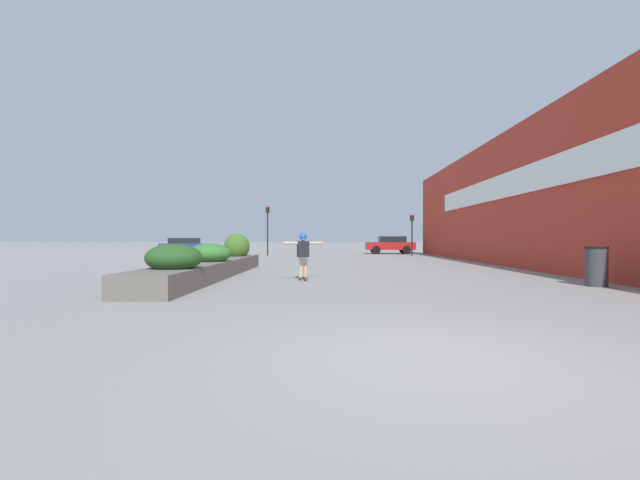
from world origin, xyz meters
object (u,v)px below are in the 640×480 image
object	(u,v)px
skateboard	(303,278)
skateboarder	(303,250)
trash_bin	(596,266)
car_center_left	(390,244)
traffic_light_right	(412,228)
car_leftmost	(186,245)
traffic_light_left	(268,223)

from	to	relation	value
skateboard	skateboarder	world-z (taller)	skateboarder
trash_bin	car_center_left	xyz separation A→B (m)	(-2.03, 25.03, 0.25)
skateboarder	trash_bin	world-z (taller)	skateboarder
trash_bin	traffic_light_right	size ratio (longest dim) A/B	0.35
skateboard	traffic_light_right	size ratio (longest dim) A/B	0.20
trash_bin	traffic_light_right	xyz separation A→B (m)	(-0.96, 21.02, 1.61)
car_leftmost	traffic_light_right	size ratio (longest dim) A/B	1.39
skateboard	trash_bin	xyz separation A→B (m)	(8.17, -1.50, 0.48)
skateboarder	car_leftmost	xyz separation A→B (m)	(-11.91, 24.37, -0.21)
car_leftmost	car_center_left	world-z (taller)	car_center_left
traffic_light_left	skateboarder	bearing A→B (deg)	-78.62
skateboarder	traffic_light_right	world-z (taller)	traffic_light_right
skateboarder	traffic_light_right	distance (m)	20.85
trash_bin	traffic_light_left	bearing A→B (deg)	120.12
skateboard	skateboarder	size ratio (longest dim) A/B	0.45
skateboard	trash_bin	size ratio (longest dim) A/B	0.57
trash_bin	traffic_light_left	size ratio (longest dim) A/B	0.29
car_leftmost	skateboarder	bearing A→B (deg)	26.04
skateboard	trash_bin	bearing A→B (deg)	-29.47
skateboard	trash_bin	distance (m)	8.32
car_center_left	traffic_light_left	distance (m)	11.03
skateboarder	car_leftmost	size ratio (longest dim) A/B	0.32
car_center_left	skateboard	bearing A→B (deg)	165.37
car_center_left	trash_bin	bearing A→B (deg)	-175.37
trash_bin	car_leftmost	distance (m)	32.75
trash_bin	skateboarder	bearing A→B (deg)	169.60
car_leftmost	traffic_light_left	xyz separation A→B (m)	(8.03, -5.11, 1.80)
traffic_light_left	traffic_light_right	distance (m)	11.10
traffic_light_left	car_center_left	bearing A→B (deg)	23.07
skateboarder	traffic_light_left	world-z (taller)	traffic_light_left
traffic_light_right	car_leftmost	bearing A→B (deg)	165.78
skateboarder	trash_bin	distance (m)	8.32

